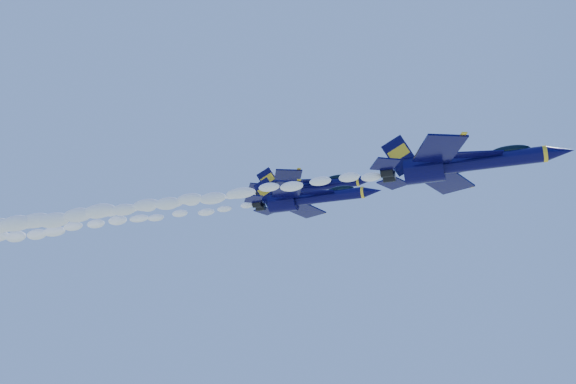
% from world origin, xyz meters
% --- Properties ---
extents(jet_lead, '(18.32, 15.03, 6.81)m').
position_xyz_m(jet_lead, '(21.82, -12.49, 150.51)').
color(jet_lead, '#080637').
extents(smoke_trail_jet_lead, '(53.39, 2.19, 1.97)m').
position_xyz_m(smoke_trail_jet_lead, '(-12.70, -12.49, 150.06)').
color(smoke_trail_jet_lead, white).
extents(jet_second, '(15.04, 12.34, 5.59)m').
position_xyz_m(jet_second, '(4.40, -6.92, 150.99)').
color(jet_second, '#080637').
extents(smoke_trail_jet_second, '(53.39, 1.80, 1.62)m').
position_xyz_m(smoke_trail_jet_second, '(-28.72, -6.92, 150.57)').
color(smoke_trail_jet_second, white).
extents(jet_third, '(15.70, 12.88, 5.83)m').
position_xyz_m(jet_third, '(2.20, 0.60, 155.72)').
color(jet_third, '#080637').
extents(smoke_trail_jet_third, '(53.39, 1.87, 1.69)m').
position_xyz_m(smoke_trail_jet_third, '(-31.20, 0.60, 155.30)').
color(smoke_trail_jet_third, white).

